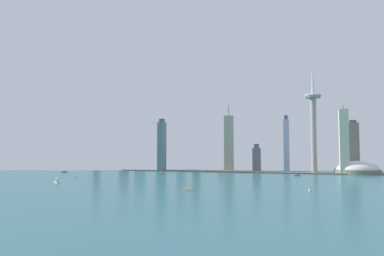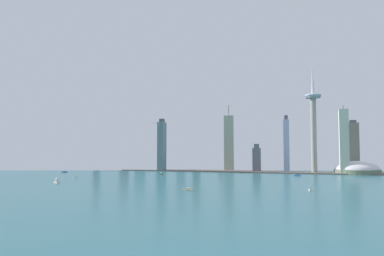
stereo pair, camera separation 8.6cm
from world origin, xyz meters
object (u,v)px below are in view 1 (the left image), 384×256
Objects in this scene: boat_0 at (57,179)px; boat_4 at (188,189)px; skyscraper_4 at (140,154)px; skyscraper_11 at (257,159)px; observation_tower at (313,117)px; boat_5 at (310,190)px; stadium_dome at (357,170)px; skyscraper_6 at (181,147)px; boat_7 at (64,172)px; skyscraper_8 at (97,148)px; skyscraper_0 at (196,149)px; boat_6 at (76,177)px; skyscraper_2 at (221,161)px; skyscraper_3 at (229,143)px; boat_3 at (297,175)px; skyscraper_5 at (353,147)px; skyscraper_1 at (162,146)px; boat_2 at (161,174)px; boat_1 at (57,182)px; skyscraper_9 at (124,154)px; airplane at (157,123)px; skyscraper_7 at (286,145)px.

boat_4 is at bearing -8.22° from boat_0.
skyscraper_4 reaches higher than skyscraper_11.
observation_tower reaches higher than boat_5.
stadium_dome reaches higher than boat_4.
skyscraper_6 is at bearing -152.01° from boat_5.
skyscraper_4 is 6.66× the size of boat_7.
boat_0 is at bearing -67.74° from skyscraper_8.
skyscraper_0 is 384.16m from boat_6.
skyscraper_3 is (38.26, -70.62, 50.61)m from skyscraper_2.
boat_3 reaches higher than boat_6.
boat_6 is (-581.41, -396.92, -64.90)m from skyscraper_5.
skyscraper_11 is (-142.28, -3.54, -107.35)m from observation_tower.
skyscraper_3 reaches higher than boat_4.
skyscraper_1 reaches higher than skyscraper_0.
boat_2 is at bearing -34.83° from skyscraper_8.
skyscraper_6 is at bearing 116.01° from boat_2.
skyscraper_3 is at bearing -85.12° from boat_1.
skyscraper_4 is 343.18m from skyscraper_11.
boat_4 is at bearing -82.12° from skyscraper_2.
skyscraper_5 is 1.06× the size of skyscraper_8.
observation_tower is 3.17× the size of skyscraper_9.
airplane is at bearing -44.93° from boat_6.
boat_7 reaches higher than boat_5.
skyscraper_7 is 183.60m from boat_3.
boat_7 is (-351.38, -262.33, -24.07)m from skyscraper_2.
skyscraper_0 reaches higher than skyscraper_9.
skyscraper_3 is 1.21× the size of skyscraper_7.
skyscraper_0 is at bearing 101.78° from boat_2.
skyscraper_3 is 468.19m from boat_0.
boat_3 is at bearing 2.08° from boat_7.
skyscraper_11 is at bearing -18.70° from boat_3.
skyscraper_9 is at bearing -161.61° from skyscraper_2.
observation_tower reaches higher than skyscraper_7.
skyscraper_6 is at bearing 85.41° from boat_0.
boat_5 reaches higher than boat_4.
skyscraper_6 reaches higher than skyscraper_2.
skyscraper_9 reaches higher than skyscraper_11.
skyscraper_4 is 434.71m from boat_1.
skyscraper_0 reaches higher than boat_7.
boat_5 is at bearing -18.05° from boat_2.
boat_5 is (467.30, -424.77, -43.47)m from skyscraper_4.
boat_3 is at bearing 66.11° from boat_4.
boat_5 is at bearing -42.27° from skyscraper_4.
boat_0 is at bearing -135.12° from skyscraper_11.
observation_tower is 18.73× the size of boat_3.
skyscraper_11 is at bearing -40.60° from skyscraper_2.
boat_2 is 308.99m from boat_3.
skyscraper_2 is at bearing 159.46° from observation_tower.
skyscraper_6 is at bearing -41.77° from boat_6.
skyscraper_1 is 9.56× the size of boat_3.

